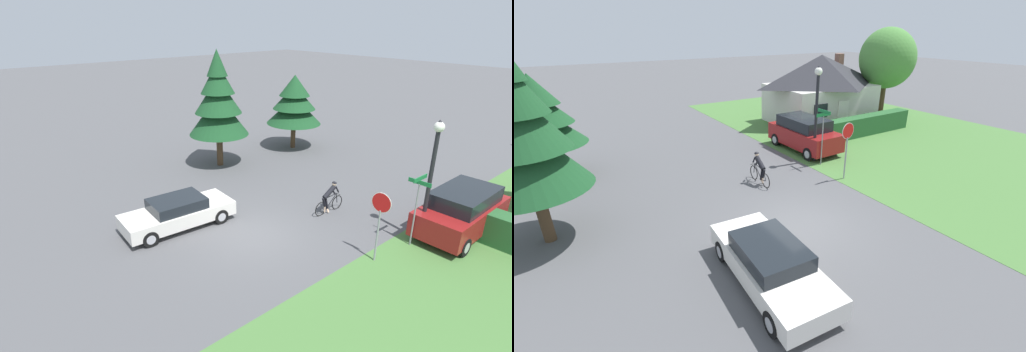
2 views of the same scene
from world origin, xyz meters
TOP-DOWN VIEW (x-y plane):
  - ground_plane at (0.00, 0.00)m, footprint 140.00×140.00m
  - sedan_left_lane at (-2.54, -1.90)m, footprint 2.07×4.78m
  - cyclist at (0.66, 3.99)m, footprint 0.44×1.79m
  - parked_suv_right at (5.28, 6.67)m, footprint 2.12×4.60m
  - stop_sign at (4.29, 2.29)m, footprint 0.74×0.08m
  - street_lamp at (4.61, 4.91)m, footprint 0.39×0.39m
  - street_name_sign at (4.55, 4.27)m, footprint 0.90×0.90m
  - conifer_tall_near at (-7.66, 3.86)m, footprint 3.46×3.46m
  - conifer_tall_far at (-7.30, 9.63)m, footprint 3.59×3.59m

SIDE VIEW (x-z plane):
  - ground_plane at x=0.00m, z-range 0.00..0.00m
  - sedan_left_lane at x=-2.54m, z-range 0.01..1.31m
  - cyclist at x=0.66m, z-range -0.02..1.44m
  - parked_suv_right at x=5.28m, z-range 0.03..1.93m
  - stop_sign at x=4.29m, z-range 0.57..3.28m
  - street_name_sign at x=4.55m, z-range 0.54..3.42m
  - conifer_tall_far at x=-7.30m, z-range 0.61..5.46m
  - street_lamp at x=4.61m, z-range 0.70..5.61m
  - conifer_tall_near at x=-7.66m, z-range 0.41..7.10m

